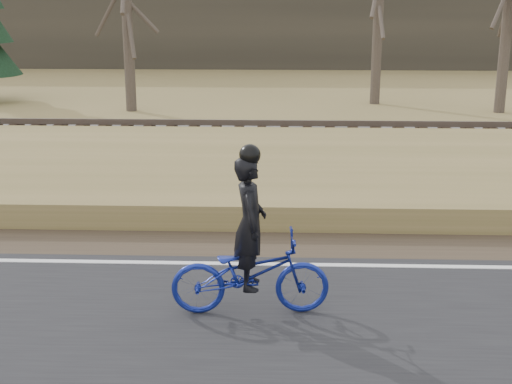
{
  "coord_description": "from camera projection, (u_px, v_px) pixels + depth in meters",
  "views": [
    {
      "loc": [
        2.95,
        -9.75,
        4.0
      ],
      "look_at": [
        2.56,
        0.5,
        1.1
      ],
      "focal_mm": 50.0,
      "sensor_mm": 36.0,
      "label": 1
    }
  ],
  "objects": [
    {
      "name": "treeline_backdrop",
      "position": [
        229.0,
        10.0,
        38.6
      ],
      "size": [
        120.0,
        4.0,
        6.0
      ],
      "primitive_type": "cube",
      "color": "#383328",
      "rests_on": "ground"
    },
    {
      "name": "ballast",
      "position": [
        167.0,
        144.0,
        18.21
      ],
      "size": [
        120.0,
        3.0,
        0.45
      ],
      "primitive_type": "cube",
      "color": "slate",
      "rests_on": "ground"
    },
    {
      "name": "cyclist",
      "position": [
        250.0,
        262.0,
        8.89
      ],
      "size": [
        2.03,
        0.82,
        2.18
      ],
      "rotation": [
        0.0,
        0.0,
        1.64
      ],
      "color": "navy",
      "rests_on": "road"
    },
    {
      "name": "road",
      "position": [
        23.0,
        350.0,
        8.16
      ],
      "size": [
        120.0,
        6.0,
        0.06
      ],
      "primitive_type": "cube",
      "color": "black",
      "rests_on": "ground"
    },
    {
      "name": "bare_tree_right",
      "position": [
        508.0,
        9.0,
        23.42
      ],
      "size": [
        0.36,
        0.36,
        6.88
      ],
      "primitive_type": "cylinder",
      "color": "#4E4339",
      "rests_on": "ground"
    },
    {
      "name": "embankment",
      "position": [
        138.0,
        183.0,
        14.55
      ],
      "size": [
        120.0,
        5.0,
        0.44
      ],
      "primitive_type": "cube",
      "color": "olive",
      "rests_on": "ground"
    },
    {
      "name": "railroad",
      "position": [
        167.0,
        132.0,
        18.12
      ],
      "size": [
        120.0,
        2.4,
        0.29
      ],
      "color": "black",
      "rests_on": "ballast"
    },
    {
      "name": "bare_tree_near_left",
      "position": [
        126.0,
        0.0,
        23.65
      ],
      "size": [
        0.36,
        0.36,
        7.45
      ],
      "primitive_type": "cylinder",
      "color": "#4E4339",
      "rests_on": "ground"
    },
    {
      "name": "shoulder",
      "position": [
        102.0,
        242.0,
        11.72
      ],
      "size": [
        120.0,
        1.6,
        0.04
      ],
      "primitive_type": "cube",
      "color": "#473A2B",
      "rests_on": "ground"
    },
    {
      "name": "ground",
      "position": [
        83.0,
        271.0,
        10.57
      ],
      "size": [
        120.0,
        120.0,
        0.0
      ],
      "primitive_type": "plane",
      "color": "olive",
      "rests_on": "ground"
    },
    {
      "name": "edge_line",
      "position": [
        86.0,
        262.0,
        10.75
      ],
      "size": [
        120.0,
        0.12,
        0.01
      ],
      "primitive_type": "cube",
      "color": "silver",
      "rests_on": "road"
    }
  ]
}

